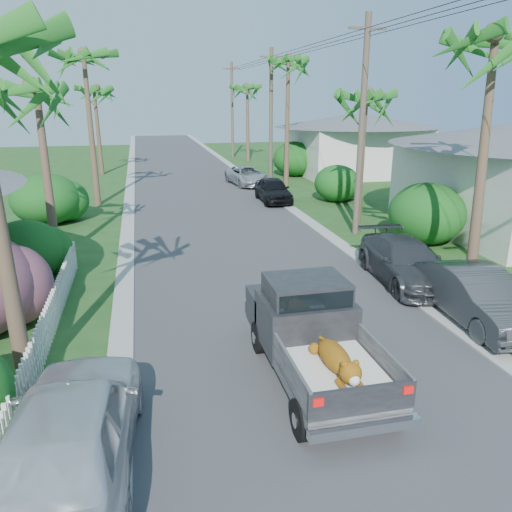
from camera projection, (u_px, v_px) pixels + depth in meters
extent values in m
plane|color=#21491B|center=(361.00, 436.00, 8.96)|extent=(120.00, 120.00, 0.00)
cube|color=#38383A|center=(198.00, 191.00, 32.16)|extent=(8.00, 100.00, 0.02)
cube|color=#A5A39E|center=(130.00, 194.00, 31.24)|extent=(0.60, 100.00, 0.06)
cube|color=#A5A39E|center=(263.00, 188.00, 33.08)|extent=(0.60, 100.00, 0.06)
cylinder|color=black|center=(303.00, 419.00, 8.80)|extent=(0.28, 0.76, 0.76)
cylinder|color=black|center=(391.00, 407.00, 9.16)|extent=(0.28, 0.76, 0.76)
cylinder|color=black|center=(260.00, 337.00, 11.81)|extent=(0.28, 0.76, 0.76)
cylinder|color=black|center=(328.00, 330.00, 12.18)|extent=(0.28, 0.76, 0.76)
cube|color=slate|center=(335.00, 382.00, 9.51)|extent=(1.90, 2.40, 0.24)
cube|color=slate|center=(289.00, 370.00, 9.20)|extent=(0.06, 2.40, 0.55)
cube|color=slate|center=(381.00, 359.00, 9.59)|extent=(0.06, 2.40, 0.55)
cube|color=black|center=(362.00, 400.00, 8.31)|extent=(1.92, 0.08, 0.52)
cube|color=silver|center=(365.00, 428.00, 8.29)|extent=(1.98, 0.18, 0.18)
cube|color=red|center=(318.00, 402.00, 8.06)|extent=(0.18, 0.05, 0.14)
cube|color=red|center=(408.00, 390.00, 8.40)|extent=(0.18, 0.05, 0.14)
cube|color=black|center=(305.00, 321.00, 11.09)|extent=(1.94, 1.65, 1.10)
cube|color=black|center=(306.00, 291.00, 10.87)|extent=(1.70, 1.35, 0.55)
cube|color=black|center=(316.00, 304.00, 10.26)|extent=(1.60, 0.05, 0.45)
cube|color=black|center=(289.00, 305.00, 12.30)|extent=(1.94, 1.20, 0.80)
cube|color=white|center=(336.00, 373.00, 9.45)|extent=(1.70, 2.10, 0.16)
ellipsoid|color=orange|center=(334.00, 356.00, 9.45)|extent=(0.48, 1.25, 0.43)
sphere|color=orange|center=(351.00, 373.00, 8.73)|extent=(0.40, 0.40, 0.40)
ellipsoid|color=white|center=(334.00, 361.00, 9.48)|extent=(0.32, 0.86, 0.18)
imported|color=#313336|center=(477.00, 297.00, 13.31)|extent=(1.79, 4.44, 1.44)
imported|color=#333639|center=(405.00, 262.00, 16.25)|extent=(2.33, 4.89, 1.38)
imported|color=black|center=(273.00, 190.00, 28.74)|extent=(1.72, 4.08, 1.38)
imported|color=#AFB2B6|center=(247.00, 176.00, 34.30)|extent=(2.69, 4.80, 1.27)
imported|color=silver|center=(70.00, 432.00, 7.73)|extent=(2.32, 5.09, 1.69)
cone|color=brown|center=(47.00, 177.00, 17.70)|extent=(0.36, 0.61, 6.21)
cone|color=brown|center=(91.00, 132.00, 26.88)|extent=(0.36, 0.36, 8.00)
cone|color=brown|center=(98.00, 132.00, 38.14)|extent=(0.36, 0.75, 6.51)
cone|color=brown|center=(481.00, 170.00, 14.74)|extent=(0.36, 0.73, 7.51)
cone|color=brown|center=(361.00, 160.00, 23.39)|extent=(0.36, 0.54, 6.01)
cone|color=brown|center=(287.00, 124.00, 33.18)|extent=(0.36, 0.36, 8.20)
cone|color=brown|center=(248.00, 124.00, 46.45)|extent=(0.36, 0.63, 6.81)
ellipsoid|color=#134517|center=(26.00, 251.00, 16.35)|extent=(2.40, 2.64, 2.00)
ellipsoid|color=#134517|center=(46.00, 199.00, 23.59)|extent=(3.20, 3.52, 2.40)
ellipsoid|color=#134517|center=(427.00, 213.00, 20.46)|extent=(3.00, 3.30, 2.50)
ellipsoid|color=#134517|center=(337.00, 183.00, 28.81)|extent=(2.60, 2.86, 2.10)
ellipsoid|color=#134517|center=(294.00, 159.00, 38.13)|extent=(3.20, 3.52, 2.60)
cube|color=white|center=(51.00, 317.00, 12.63)|extent=(0.10, 11.00, 1.00)
cube|color=silver|center=(356.00, 151.00, 39.05)|extent=(9.00, 8.00, 3.60)
cone|color=#595B60|center=(357.00, 120.00, 38.35)|extent=(6.48, 6.48, 1.00)
cylinder|color=brown|center=(361.00, 130.00, 20.86)|extent=(0.26, 0.26, 9.00)
cube|color=brown|center=(368.00, 28.00, 19.67)|extent=(1.60, 0.10, 0.10)
cylinder|color=brown|center=(271.00, 117.00, 34.78)|extent=(0.26, 0.26, 9.00)
cube|color=brown|center=(271.00, 57.00, 33.60)|extent=(1.60, 0.10, 0.10)
cylinder|color=brown|center=(232.00, 111.00, 48.71)|extent=(0.26, 0.26, 9.00)
cube|color=brown|center=(232.00, 69.00, 47.52)|extent=(1.60, 0.10, 0.10)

